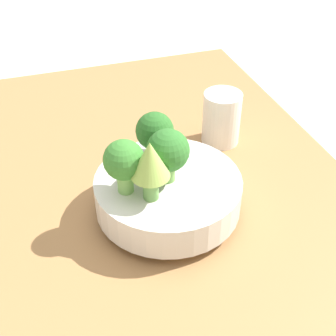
% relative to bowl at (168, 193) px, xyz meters
% --- Properties ---
extents(ground_plane, '(6.00, 6.00, 0.00)m').
position_rel_bowl_xyz_m(ground_plane, '(0.02, 0.02, -0.09)').
color(ground_plane, beige).
extents(table, '(1.01, 0.67, 0.05)m').
position_rel_bowl_xyz_m(table, '(0.02, 0.02, -0.06)').
color(table, '#9E7042').
rests_on(table, ground_plane).
extents(bowl, '(0.21, 0.21, 0.06)m').
position_rel_bowl_xyz_m(bowl, '(0.00, 0.00, 0.00)').
color(bowl, silver).
rests_on(bowl, table).
extents(broccoli_floret_center, '(0.06, 0.06, 0.08)m').
position_rel_bowl_xyz_m(broccoli_floret_center, '(0.00, 0.00, 0.07)').
color(broccoli_floret_center, '#7AB256').
rests_on(broccoli_floret_center, bowl).
extents(broccoli_floret_back, '(0.05, 0.05, 0.08)m').
position_rel_bowl_xyz_m(broccoli_floret_back, '(-0.00, 0.06, 0.07)').
color(broccoli_floret_back, '#7AB256').
rests_on(broccoli_floret_back, bowl).
extents(broccoli_floret_right, '(0.06, 0.06, 0.07)m').
position_rel_bowl_xyz_m(broccoli_floret_right, '(0.06, -0.00, 0.07)').
color(broccoli_floret_right, '#6BA34C').
rests_on(broccoli_floret_right, bowl).
extents(romanesco_piece_far, '(0.05, 0.05, 0.09)m').
position_rel_bowl_xyz_m(romanesco_piece_far, '(-0.03, 0.03, 0.08)').
color(romanesco_piece_far, '#609347').
rests_on(romanesco_piece_far, bowl).
extents(cup, '(0.07, 0.07, 0.09)m').
position_rel_bowl_xyz_m(cup, '(0.15, -0.15, 0.01)').
color(cup, silver).
rests_on(cup, table).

